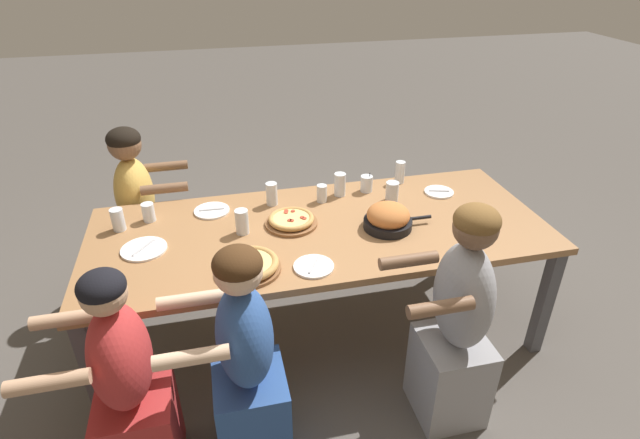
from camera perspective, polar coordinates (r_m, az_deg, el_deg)
ground_plane at (r=3.23m, az=-0.00°, el=-12.32°), size 18.00×18.00×0.00m
dining_table at (r=2.81m, az=-0.00°, el=-2.00°), size 2.53×1.04×0.75m
pizza_board_main at (r=2.80m, az=-3.30°, el=-0.10°), size 0.29×0.29×0.05m
pizza_board_second at (r=2.44m, az=-8.13°, el=-5.20°), size 0.31×0.31×0.06m
skillet_bowl at (r=2.77m, az=7.80°, el=0.18°), size 0.39×0.27×0.14m
empty_plate_a at (r=2.74m, az=-19.48°, el=-3.20°), size 0.23×0.23×0.02m
empty_plate_b at (r=3.24m, az=13.44°, el=3.08°), size 0.18×0.18×0.02m
empty_plate_c at (r=3.00m, az=-12.26°, el=0.99°), size 0.21×0.21×0.02m
empty_plate_d at (r=2.45m, az=-0.73°, el=-5.38°), size 0.20×0.20×0.02m
cocktail_glass_blue at (r=3.17m, az=5.34°, el=4.02°), size 0.08×0.08×0.13m
drinking_glass_a at (r=3.07m, az=8.23°, el=3.05°), size 0.08×0.08×0.12m
drinking_glass_b at (r=3.10m, az=2.28°, el=3.88°), size 0.07×0.07×0.15m
drinking_glass_c at (r=3.03m, az=0.21°, el=2.91°), size 0.06×0.06×0.11m
drinking_glass_d at (r=2.73m, az=-8.91°, el=-0.25°), size 0.07×0.07×0.14m
drinking_glass_e at (r=3.00m, az=-5.53°, el=2.76°), size 0.07×0.07×0.14m
drinking_glass_f at (r=2.98m, az=-18.99°, el=0.67°), size 0.07×0.07×0.11m
drinking_glass_g at (r=3.30m, az=9.11°, el=5.19°), size 0.06×0.06×0.15m
drinking_glass_h at (r=2.94m, az=-22.08°, el=-0.12°), size 0.07×0.07×0.13m
diner_near_midright at (r=2.49m, az=15.37°, el=-11.84°), size 0.51×0.40×1.21m
diner_near_left at (r=2.34m, az=-20.95°, el=-18.01°), size 0.51×0.40×1.12m
diner_far_left at (r=3.51m, az=-19.86°, el=0.23°), size 0.51×0.40×1.16m
diner_near_midleft at (r=2.29m, az=-8.34°, el=-16.51°), size 0.51×0.40×1.15m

